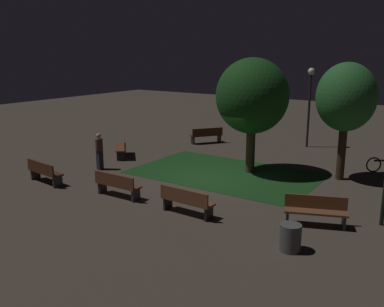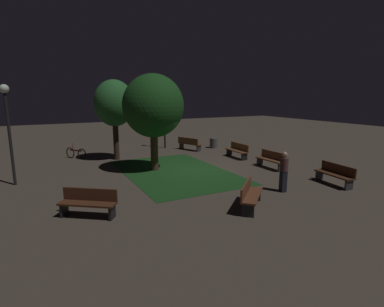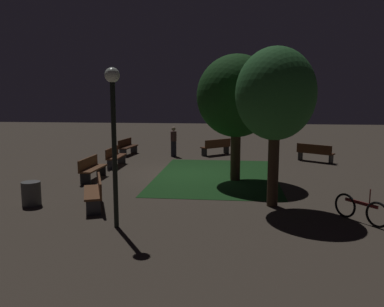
{
  "view_description": "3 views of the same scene",
  "coord_description": "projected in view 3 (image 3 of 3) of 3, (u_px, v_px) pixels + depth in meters",
  "views": [
    {
      "loc": [
        8.68,
        -13.97,
        5.01
      ],
      "look_at": [
        -0.82,
        0.02,
        0.94
      ],
      "focal_mm": 39.67,
      "sensor_mm": 36.0,
      "label": 1
    },
    {
      "loc": [
        -13.19,
        7.01,
        3.79
      ],
      "look_at": [
        0.66,
        -0.14,
        0.73
      ],
      "focal_mm": 28.12,
      "sensor_mm": 36.0,
      "label": 2
    },
    {
      "loc": [
        15.77,
        1.81,
        3.25
      ],
      "look_at": [
        0.41,
        0.12,
        0.94
      ],
      "focal_mm": 36.23,
      "sensor_mm": 36.0,
      "label": 3
    }
  ],
  "objects": [
    {
      "name": "tree_back_right",
      "position": [
        275.0,
        95.0,
        11.06
      ],
      "size": [
        2.3,
        2.3,
        4.64
      ],
      "color": "#38281C",
      "rests_on": "ground"
    },
    {
      "name": "pedestrian",
      "position": [
        174.0,
        141.0,
        20.82
      ],
      "size": [
        0.32,
        0.32,
        1.61
      ],
      "color": "black",
      "rests_on": "ground"
    },
    {
      "name": "bench_path_side",
      "position": [
        95.0,
        191.0,
        11.33
      ],
      "size": [
        1.85,
        1.11,
        0.88
      ],
      "color": "brown",
      "rests_on": "ground"
    },
    {
      "name": "bicycle",
      "position": [
        361.0,
        209.0,
        10.0
      ],
      "size": [
        1.34,
        1.01,
        0.93
      ],
      "color": "black",
      "rests_on": "ground"
    },
    {
      "name": "bench_back_row",
      "position": [
        92.0,
        168.0,
        15.05
      ],
      "size": [
        1.81,
        0.52,
        0.88
      ],
      "color": "brown",
      "rests_on": "ground"
    },
    {
      "name": "lamp_post_path_center",
      "position": [
        113.0,
        118.0,
        9.28
      ],
      "size": [
        0.36,
        0.36,
        3.92
      ],
      "color": "black",
      "rests_on": "ground"
    },
    {
      "name": "ground_plane",
      "position": [
        190.0,
        174.0,
        16.18
      ],
      "size": [
        60.0,
        60.0,
        0.0
      ],
      "primitive_type": "plane",
      "color": "#473D33"
    },
    {
      "name": "tree_lawn_side",
      "position": [
        236.0,
        97.0,
        14.6
      ],
      "size": [
        3.01,
        3.01,
        4.8
      ],
      "color": "#423021",
      "rests_on": "ground"
    },
    {
      "name": "bench_near_trees",
      "position": [
        315.0,
        152.0,
        19.16
      ],
      "size": [
        1.44,
        1.74,
        0.88
      ],
      "color": "#422314",
      "rests_on": "ground"
    },
    {
      "name": "bench_front_left",
      "position": [
        115.0,
        156.0,
        17.98
      ],
      "size": [
        1.8,
        0.5,
        0.88
      ],
      "color": "brown",
      "rests_on": "ground"
    },
    {
      "name": "bench_corner",
      "position": [
        127.0,
        146.0,
        21.46
      ],
      "size": [
        1.84,
        0.68,
        0.88
      ],
      "color": "#422314",
      "rests_on": "ground"
    },
    {
      "name": "grass_lawn",
      "position": [
        216.0,
        175.0,
        15.92
      ],
      "size": [
        7.61,
        4.81,
        0.01
      ],
      "primitive_type": "cube",
      "color": "#194219",
      "rests_on": "ground"
    },
    {
      "name": "trash_bin",
      "position": [
        31.0,
        194.0,
        11.56
      ],
      "size": [
        0.56,
        0.56,
        0.72
      ],
      "primitive_type": "cylinder",
      "color": "#4C4C4C",
      "rests_on": "ground"
    },
    {
      "name": "bench_lawn_edge",
      "position": [
        216.0,
        146.0,
        21.41
      ],
      "size": [
        1.58,
        1.64,
        0.88
      ],
      "color": "brown",
      "rests_on": "ground"
    }
  ]
}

